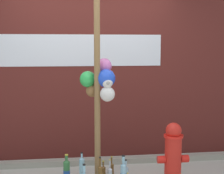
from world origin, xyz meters
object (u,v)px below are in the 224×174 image
object	(u,v)px
bottle_4	(82,168)
bottle_7	(126,174)
bottle_5	(67,172)
fire_hydrant	(173,154)
bottle_6	(123,174)
memorial_post	(99,51)
bottle_0	(112,170)
bottle_2	(103,173)

from	to	relation	value
bottle_4	bottle_7	world-z (taller)	bottle_4
bottle_4	bottle_5	bearing A→B (deg)	-140.07
fire_hydrant	bottle_4	world-z (taller)	fire_hydrant
fire_hydrant	bottle_6	world-z (taller)	fire_hydrant
bottle_5	memorial_post	bearing A→B (deg)	-3.48
bottle_0	bottle_7	size ratio (longest dim) A/B	0.99
fire_hydrant	bottle_0	distance (m)	0.84
memorial_post	bottle_5	distance (m)	1.54
bottle_0	bottle_5	distance (m)	0.60
memorial_post	bottle_6	world-z (taller)	memorial_post
bottle_5	bottle_7	distance (m)	0.74
bottle_0	bottle_7	distance (m)	0.22
fire_hydrant	bottle_7	world-z (taller)	fire_hydrant
memorial_post	fire_hydrant	bearing A→B (deg)	-9.43
fire_hydrant	bottle_0	world-z (taller)	fire_hydrant
memorial_post	bottle_5	size ratio (longest dim) A/B	7.86
bottle_6	bottle_0	bearing A→B (deg)	114.43
bottle_2	bottle_5	xyz separation A→B (m)	(-0.46, -0.04, 0.06)
memorial_post	bottle_0	distance (m)	1.56
bottle_0	fire_hydrant	bearing A→B (deg)	-24.54
bottle_2	bottle_4	distance (m)	0.29
memorial_post	bottle_7	bearing A→B (deg)	4.02
bottle_2	bottle_7	bearing A→B (deg)	-9.08
memorial_post	bottle_0	bearing A→B (deg)	45.85
bottle_0	bottle_6	size ratio (longest dim) A/B	0.75
memorial_post	fire_hydrant	distance (m)	1.54
bottle_4	bottle_7	size ratio (longest dim) A/B	1.22
bottle_0	bottle_2	distance (m)	0.16
memorial_post	bottle_0	xyz separation A→B (m)	(0.17, 0.18, -1.54)
memorial_post	bottle_4	world-z (taller)	memorial_post
bottle_2	bottle_7	distance (m)	0.28
bottle_2	bottle_0	bearing A→B (deg)	42.64
fire_hydrant	bottle_7	size ratio (longest dim) A/B	2.69
bottle_0	bottle_5	world-z (taller)	bottle_5
bottle_0	bottle_5	xyz separation A→B (m)	(-0.58, -0.15, 0.06)
memorial_post	fire_hydrant	world-z (taller)	memorial_post
fire_hydrant	bottle_6	distance (m)	0.66
bottle_4	bottle_5	world-z (taller)	bottle_5
fire_hydrant	bottle_0	size ratio (longest dim) A/B	2.72
bottle_2	bottle_6	xyz separation A→B (m)	(0.23, -0.14, 0.03)
bottle_7	bottle_2	bearing A→B (deg)	170.92
bottle_4	bottle_7	xyz separation A→B (m)	(0.55, -0.16, -0.04)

